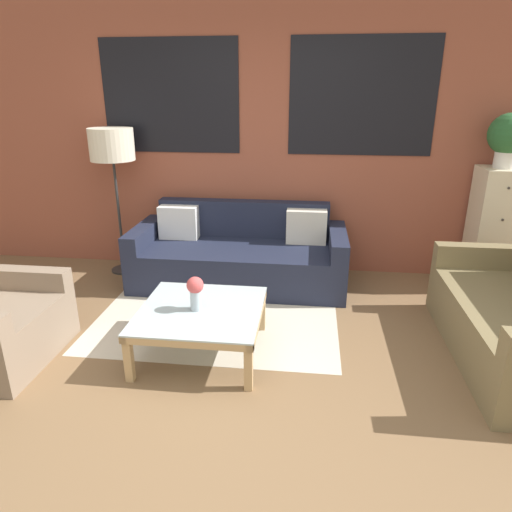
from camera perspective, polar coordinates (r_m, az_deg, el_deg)
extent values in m
plane|color=brown|center=(3.03, -4.12, -18.02)|extent=(16.00, 16.00, 0.00)
cube|color=brown|center=(4.82, 1.03, 14.53)|extent=(8.40, 0.08, 2.80)
cube|color=black|center=(4.94, -10.66, 18.99)|extent=(1.40, 0.01, 1.10)
cube|color=black|center=(4.75, 13.13, 18.79)|extent=(1.40, 0.01, 1.10)
cube|color=beige|center=(4.06, -4.71, -7.33)|extent=(2.06, 1.58, 0.00)
cube|color=#1E2338|center=(4.53, -2.29, -1.52)|extent=(1.78, 0.72, 0.40)
cube|color=#1E2338|center=(4.88, -1.51, 2.45)|extent=(1.78, 0.16, 0.78)
cube|color=#1E2338|center=(4.81, -13.64, 0.37)|extent=(0.16, 0.88, 0.58)
cube|color=#1E2338|center=(4.53, 10.07, -0.61)|extent=(0.16, 0.88, 0.58)
cube|color=white|center=(4.81, -9.63, 4.17)|extent=(0.40, 0.16, 0.34)
cube|color=beige|center=(4.62, 6.32, 3.67)|extent=(0.40, 0.16, 0.34)
cube|color=olive|center=(3.81, 28.25, -8.34)|extent=(0.64, 1.39, 0.42)
cube|color=olive|center=(4.45, 26.11, -2.58)|extent=(0.80, 0.14, 0.62)
cube|color=#84705B|center=(3.82, -28.84, -8.57)|extent=(0.64, 0.62, 0.40)
cube|color=#84705B|center=(4.10, -26.98, -5.03)|extent=(0.80, 0.14, 0.56)
cube|color=silver|center=(3.37, -6.92, -6.66)|extent=(0.89, 0.89, 0.01)
cube|color=tan|center=(3.03, -8.76, -10.70)|extent=(0.89, 0.05, 0.05)
cube|color=tan|center=(3.75, -5.42, -4.23)|extent=(0.89, 0.05, 0.05)
cube|color=tan|center=(3.50, -13.61, -6.60)|extent=(0.05, 0.89, 0.05)
cube|color=tan|center=(3.32, 0.20, -7.57)|extent=(0.05, 0.89, 0.05)
cube|color=tan|center=(3.25, -15.64, -12.17)|extent=(0.05, 0.05, 0.35)
cube|color=tan|center=(3.05, -0.95, -13.61)|extent=(0.05, 0.05, 0.35)
cube|color=tan|center=(3.91, -11.25, -5.97)|extent=(0.05, 0.06, 0.35)
cube|color=tan|center=(3.75, 0.74, -6.74)|extent=(0.05, 0.06, 0.35)
cylinder|color=#2D2D2D|center=(5.21, -16.07, -1.61)|extent=(0.28, 0.28, 0.02)
cylinder|color=#2D2D2D|center=(5.03, -16.72, 4.73)|extent=(0.03, 0.03, 1.18)
cylinder|color=beige|center=(4.90, -17.61, 13.17)|extent=(0.44, 0.44, 0.32)
cube|color=beige|center=(5.00, 27.38, 3.02)|extent=(0.38, 0.40, 1.18)
sphere|color=#38332D|center=(4.72, 29.05, 7.43)|extent=(0.02, 0.02, 0.02)
sphere|color=#38332D|center=(4.78, 28.46, 3.99)|extent=(0.02, 0.02, 0.02)
sphere|color=#38332D|center=(4.86, 27.88, 0.64)|extent=(0.02, 0.02, 0.02)
sphere|color=#38332D|center=(4.95, 27.33, -2.58)|extent=(0.02, 0.02, 0.02)
cylinder|color=silver|center=(4.87, 28.65, 10.50)|extent=(0.19, 0.19, 0.15)
sphere|color=#285B2D|center=(4.85, 29.11, 13.19)|extent=(0.37, 0.37, 0.37)
cylinder|color=#ADBCC6|center=(3.33, -7.53, -5.50)|extent=(0.08, 0.08, 0.15)
sphere|color=#CC4C4C|center=(3.28, -7.62, -3.63)|extent=(0.12, 0.12, 0.12)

